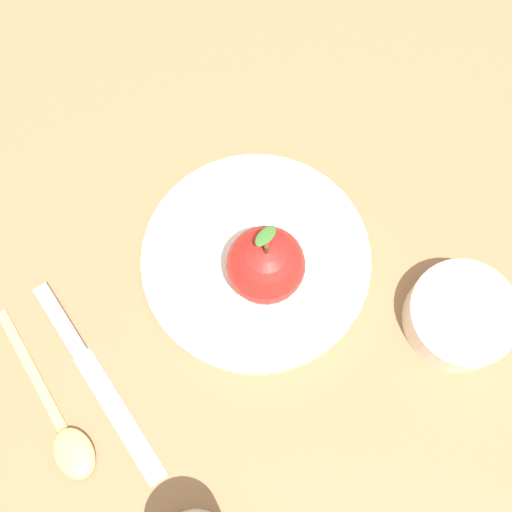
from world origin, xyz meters
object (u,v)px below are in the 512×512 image
Objects in this scene: dinner_plate at (256,259)px; side_bowl at (461,315)px; apple at (266,265)px; knife at (86,362)px; spoon at (64,433)px.

side_bowl is at bearing -110.96° from dinner_plate.
apple is 0.45× the size of knife.
side_bowl is 0.52× the size of knife.
side_bowl reaches higher than spoon.
knife is 1.15× the size of spoon.
dinner_plate is 2.58× the size of apple.
knife is (-0.07, 0.17, -0.05)m from apple.
side_bowl is (-0.05, -0.18, -0.03)m from apple.
knife is at bearing -16.44° from spoon.
spoon is at bearing 129.52° from dinner_plate.
apple is 0.19m from knife.
side_bowl is 0.60× the size of spoon.
apple reaches higher than knife.
apple is 0.86× the size of side_bowl.
knife is at bearing 111.59° from apple.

